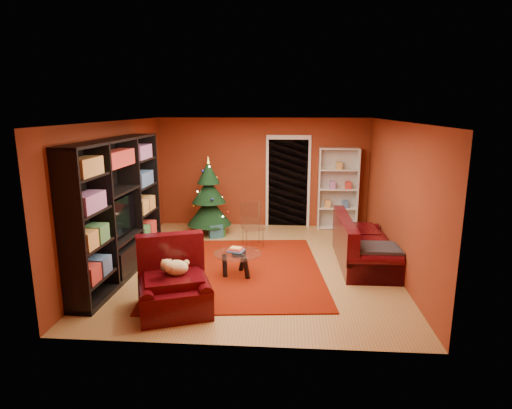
# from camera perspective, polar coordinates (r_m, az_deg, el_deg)

# --- Properties ---
(floor) EXTENTS (5.00, 5.50, 0.05)m
(floor) POSITION_cam_1_polar(r_m,az_deg,el_deg) (7.96, -0.21, -8.21)
(floor) COLOR #9F753F
(floor) RESTS_ON ground
(ceiling) EXTENTS (5.00, 5.50, 0.05)m
(ceiling) POSITION_cam_1_polar(r_m,az_deg,el_deg) (7.43, -0.23, 11.22)
(ceiling) COLOR silver
(ceiling) RESTS_ON wall_back
(wall_back) EXTENTS (5.00, 0.05, 2.60)m
(wall_back) POSITION_cam_1_polar(r_m,az_deg,el_deg) (10.32, 0.96, 4.28)
(wall_back) COLOR maroon
(wall_back) RESTS_ON ground
(wall_left) EXTENTS (0.05, 5.50, 2.60)m
(wall_left) POSITION_cam_1_polar(r_m,az_deg,el_deg) (8.17, -18.16, 1.37)
(wall_left) COLOR maroon
(wall_left) RESTS_ON ground
(wall_right) EXTENTS (0.05, 5.50, 2.60)m
(wall_right) POSITION_cam_1_polar(r_m,az_deg,el_deg) (7.82, 18.57, 0.84)
(wall_right) COLOR maroon
(wall_right) RESTS_ON ground
(doorway) EXTENTS (1.06, 0.60, 2.16)m
(doorway) POSITION_cam_1_polar(r_m,az_deg,el_deg) (10.30, 4.28, 2.82)
(doorway) COLOR black
(doorway) RESTS_ON floor
(rug) EXTENTS (3.23, 3.67, 0.02)m
(rug) POSITION_cam_1_polar(r_m,az_deg,el_deg) (7.70, -2.47, -8.69)
(rug) COLOR #711505
(rug) RESTS_ON floor
(media_unit) EXTENTS (0.56, 3.06, 2.33)m
(media_unit) POSITION_cam_1_polar(r_m,az_deg,el_deg) (7.53, -18.14, -0.61)
(media_unit) COLOR black
(media_unit) RESTS_ON floor
(christmas_tree) EXTENTS (1.16, 1.16, 1.79)m
(christmas_tree) POSITION_cam_1_polar(r_m,az_deg,el_deg) (9.72, -6.30, 1.08)
(christmas_tree) COLOR black
(christmas_tree) RESTS_ON floor
(gift_box_teal) EXTENTS (0.39, 0.39, 0.30)m
(gift_box_teal) POSITION_cam_1_polar(r_m,az_deg,el_deg) (9.60, -5.46, -3.46)
(gift_box_teal) COLOR #225A6B
(gift_box_teal) RESTS_ON floor
(gift_box_green) EXTENTS (0.32, 0.32, 0.26)m
(gift_box_green) POSITION_cam_1_polar(r_m,az_deg,el_deg) (9.70, -4.95, -3.40)
(gift_box_green) COLOR #1F5F25
(gift_box_green) RESTS_ON floor
(gift_box_red) EXTENTS (0.28, 0.28, 0.21)m
(gift_box_red) POSITION_cam_1_polar(r_m,az_deg,el_deg) (9.99, -5.78, -3.08)
(gift_box_red) COLOR maroon
(gift_box_red) RESTS_ON floor
(white_bookshelf) EXTENTS (0.91, 0.33, 1.97)m
(white_bookshelf) POSITION_cam_1_polar(r_m,az_deg,el_deg) (10.23, 10.88, 2.03)
(white_bookshelf) COLOR white
(white_bookshelf) RESTS_ON floor
(armchair) EXTENTS (1.37, 1.37, 0.83)m
(armchair) POSITION_cam_1_polar(r_m,az_deg,el_deg) (6.23, -10.90, -10.22)
(armchair) COLOR #310409
(armchair) RESTS_ON rug
(dog) EXTENTS (0.48, 0.42, 0.27)m
(dog) POSITION_cam_1_polar(r_m,az_deg,el_deg) (6.21, -10.55, -8.28)
(dog) COLOR beige
(dog) RESTS_ON armchair
(sofa) EXTENTS (0.94, 2.07, 0.89)m
(sofa) POSITION_cam_1_polar(r_m,az_deg,el_deg) (8.12, 14.31, -4.69)
(sofa) COLOR #310409
(sofa) RESTS_ON rug
(coffee_table) EXTENTS (1.00, 1.00, 0.51)m
(coffee_table) POSITION_cam_1_polar(r_m,az_deg,el_deg) (7.39, -2.43, -7.95)
(coffee_table) COLOR gray
(coffee_table) RESTS_ON rug
(acrylic_chair) EXTENTS (0.55, 0.57, 0.83)m
(acrylic_chair) POSITION_cam_1_polar(r_m,az_deg,el_deg) (8.81, -0.41, -3.09)
(acrylic_chair) COLOR #66605B
(acrylic_chair) RESTS_ON rug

